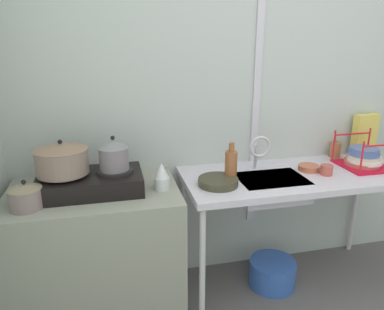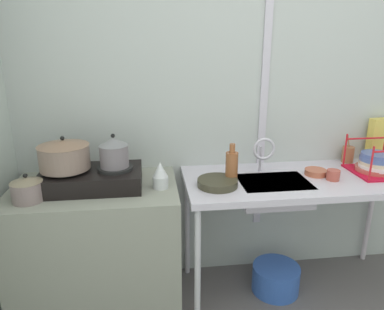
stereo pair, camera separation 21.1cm
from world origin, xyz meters
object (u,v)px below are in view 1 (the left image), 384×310
Objects in this scene: sink_basin at (271,188)px; cereal_box at (364,135)px; small_bowl_on_drainboard at (309,168)px; bottle_by_sink at (231,165)px; pot_on_right_burner at (114,155)px; frying_pan at (218,182)px; cup_by_rack at (326,170)px; pot_beside_stove at (26,196)px; stove at (91,182)px; pot_on_left_burner at (62,159)px; utensil_jar at (335,150)px; dish_rack at (364,158)px; percolator at (162,177)px; bucket_on_floor at (272,273)px; faucet at (259,148)px.

sink_basin is 0.95m from cereal_box.
bottle_by_sink is at bearing -174.65° from small_bowl_on_drainboard.
pot_on_right_burner reaches higher than cereal_box.
sink_basin is 0.37m from frying_pan.
pot_beside_stove is at bearing -177.35° from cup_by_rack.
stove is at bearing 177.41° from cup_by_rack.
pot_on_left_burner is 1.46× the size of utensil_jar.
dish_rack is (1.93, 0.02, -0.15)m from pot_on_left_burner.
utensil_jar is at bearing 10.93° from pot_beside_stove.
stove is 3.64× the size of percolator.
pot_on_left_burner is at bearing 40.36° from pot_beside_stove.
bucket_on_floor is (-0.22, -0.04, -0.75)m from small_bowl_on_drainboard.
cereal_box is 1.22m from bucket_on_floor.
small_bowl_on_drainboard is (0.30, 0.07, 0.08)m from sink_basin.
pot_beside_stove is 1.06× the size of percolator.
dish_rack reaches higher than utensil_jar.
percolator is 0.43m from bottle_by_sink.
bottle_by_sink is (-0.26, 0.02, 0.16)m from sink_basin.
cereal_box reaches higher than cup_by_rack.
dish_rack is 1.01m from bucket_on_floor.
bottle_by_sink reaches higher than bucket_on_floor.
percolator is 1.15× the size of small_bowl_on_drainboard.
pot_on_left_burner is at bearing 178.49° from cereal_box.
percolator is at bearing -175.11° from bottle_by_sink.
cup_by_rack is (0.72, 0.01, 0.01)m from frying_pan.
stove reaches higher than frying_pan.
bucket_on_floor is (1.17, -0.01, -0.79)m from stove.
cup_by_rack is at bearing 2.65° from pot_beside_stove.
faucet reaches higher than stove.
cereal_box is (2.10, 0.26, -0.05)m from pot_on_left_burner.
utensil_jar is (2.04, 0.39, -0.01)m from pot_beside_stove.
cup_by_rack is 0.26× the size of cereal_box.
bottle_by_sink is (0.09, 0.05, 0.08)m from frying_pan.
frying_pan is (0.33, -0.01, -0.06)m from percolator.
cup_by_rack is (1.32, -0.07, -0.18)m from pot_on_right_burner.
frying_pan is (0.59, -0.07, -0.19)m from pot_on_right_burner.
bottle_by_sink is at bearing 175.19° from sink_basin.
frying_pan is at bearing -4.84° from pot_on_left_burner.
utensil_jar is at bearing 13.20° from faucet.
dish_rack is 0.40m from small_bowl_on_drainboard.
pot_on_left_burner reaches higher than stove.
faucet is (1.19, 0.09, -0.05)m from pot_on_left_burner.
stove is 2.37× the size of faucet.
pot_on_right_burner is (0.28, 0.00, 0.00)m from pot_on_left_burner.
pot_beside_stove is (-0.31, -0.15, 0.01)m from stove.
percolator is at bearing -8.40° from stove.
small_bowl_on_drainboard is at bearing -167.10° from cereal_box.
sink_basin is 1.77× the size of frying_pan.
pot_beside_stove is at bearing -169.07° from utensil_jar.
cereal_box is (0.17, 0.24, 0.09)m from dish_rack.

